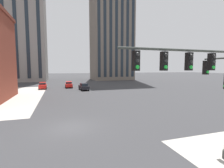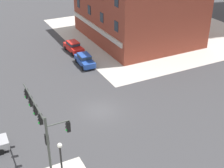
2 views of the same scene
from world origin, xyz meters
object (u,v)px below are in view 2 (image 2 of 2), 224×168
(traffic_signal_main, at_px, (43,127))
(street_lamp_corner_near, at_px, (62,165))
(car_cross_westbound, at_px, (85,59))
(car_parked_curb, at_px, (73,46))

(traffic_signal_main, distance_m, street_lamp_corner_near, 3.70)
(traffic_signal_main, relative_size, car_cross_westbound, 1.54)
(traffic_signal_main, bearing_deg, car_parked_curb, 154.33)
(traffic_signal_main, distance_m, car_cross_westbound, 21.92)
(traffic_signal_main, height_order, car_parked_curb, traffic_signal_main)
(street_lamp_corner_near, height_order, car_cross_westbound, street_lamp_corner_near)
(street_lamp_corner_near, xyz_separation_m, car_parked_curb, (-27.47, 11.30, -2.51))
(street_lamp_corner_near, relative_size, car_cross_westbound, 1.23)
(car_cross_westbound, height_order, car_parked_curb, same)
(traffic_signal_main, distance_m, car_parked_curb, 26.87)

